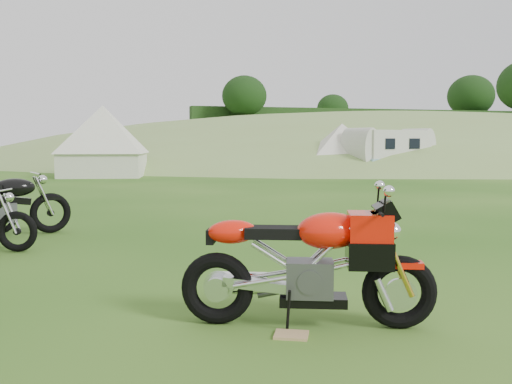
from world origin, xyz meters
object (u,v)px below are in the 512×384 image
object	(u,v)px
sport_motorcycle	(307,254)
plywood_board	(291,335)
tent_left	(104,143)
vintage_moto_b	(2,203)
tent_right	(342,147)
caravan	(389,152)

from	to	relation	value
sport_motorcycle	plywood_board	world-z (taller)	sport_motorcycle
tent_left	vintage_moto_b	bearing A→B (deg)	-85.83
tent_right	caravan	distance (m)	2.13
plywood_board	tent_left	xyz separation A→B (m)	(-1.02, 21.07, 1.42)
vintage_moto_b	caravan	world-z (taller)	caravan
caravan	vintage_moto_b	bearing A→B (deg)	-151.94
tent_right	caravan	xyz separation A→B (m)	(1.85, -1.05, -0.20)
tent_right	sport_motorcycle	bearing A→B (deg)	-103.65
tent_left	caravan	distance (m)	12.65
tent_right	tent_left	bearing A→B (deg)	-173.21
plywood_board	caravan	distance (m)	22.33
vintage_moto_b	tent_left	world-z (taller)	tent_left
sport_motorcycle	caravan	bearing A→B (deg)	79.86
tent_right	caravan	world-z (taller)	tent_right
plywood_board	caravan	bearing A→B (deg)	59.06
sport_motorcycle	tent_right	size ratio (longest dim) A/B	0.72
sport_motorcycle	tent_left	world-z (taller)	tent_left
sport_motorcycle	caravan	world-z (taller)	caravan
vintage_moto_b	caravan	bearing A→B (deg)	25.66
vintage_moto_b	tent_left	xyz separation A→B (m)	(1.87, 15.46, 0.88)
vintage_moto_b	plywood_board	bearing A→B (deg)	-80.42
sport_motorcycle	vintage_moto_b	world-z (taller)	sport_motorcycle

